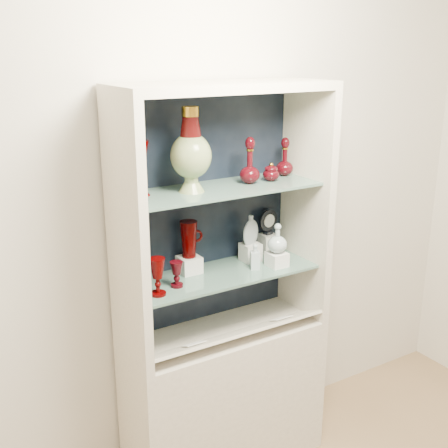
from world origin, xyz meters
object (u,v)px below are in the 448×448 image
lidded_bowl (271,172)px  cameo_medallion (268,222)px  clear_round_decanter (277,239)px  flat_flask (251,229)px  pedestal_lamp_right (138,166)px  ruby_decanter_b (285,156)px  ruby_pitcher (189,239)px  ruby_goblet_small (177,274)px  ruby_decanter_a (250,158)px  ruby_goblet_tall (158,277)px  cobalt_goblet (139,275)px  pedestal_lamp_left (132,174)px  clear_square_bottle (255,256)px  enamel_urn (191,150)px

lidded_bowl → cameo_medallion: (0.08, 0.13, -0.30)m
clear_round_decanter → flat_flask: bearing=117.6°
pedestal_lamp_right → clear_round_decanter: (0.66, -0.13, -0.41)m
ruby_decanter_b → ruby_pitcher: size_ratio=1.15×
clear_round_decanter → ruby_goblet_small: bearing=176.8°
clear_round_decanter → ruby_decanter_a: bearing=151.0°
ruby_goblet_tall → cobalt_goblet: bearing=154.6°
pedestal_lamp_left → clear_square_bottle: size_ratio=1.81×
flat_flask → clear_round_decanter: flat_flask is taller
pedestal_lamp_right → lidded_bowl: pedestal_lamp_right is taller
ruby_decanter_b → flat_flask: (-0.19, 0.01, -0.35)m
flat_flask → pedestal_lamp_right: bearing=163.5°
pedestal_lamp_left → clear_square_bottle: (0.60, -0.02, -0.47)m
cobalt_goblet → ruby_goblet_small: size_ratio=1.58×
pedestal_lamp_right → ruby_pitcher: pedestal_lamp_right is taller
lidded_bowl → ruby_goblet_small: (-0.53, -0.03, -0.41)m
enamel_urn → ruby_decanter_a: (0.31, -0.00, -0.06)m
pedestal_lamp_left → cameo_medallion: (0.79, 0.14, -0.37)m
ruby_decanter_b → clear_square_bottle: bearing=-158.1°
pedestal_lamp_right → cameo_medallion: size_ratio=1.89×
ruby_goblet_tall → clear_round_decanter: (0.64, 0.01, 0.06)m
ruby_decanter_a → flat_flask: size_ratio=1.60×
cobalt_goblet → flat_flask: 0.66m
enamel_urn → clear_round_decanter: size_ratio=2.62×
ruby_goblet_small → flat_flask: 0.49m
ruby_decanter_b → ruby_pitcher: 0.64m
ruby_decanter_b → ruby_decanter_a: bearing=-167.9°
clear_round_decanter → cameo_medallion: cameo_medallion is taller
clear_round_decanter → cameo_medallion: bearing=67.5°
pedestal_lamp_right → flat_flask: pedestal_lamp_right is taller
flat_flask → ruby_pitcher: bearing=159.7°
pedestal_lamp_right → lidded_bowl: bearing=-5.8°
ruby_decanter_b → clear_square_bottle: ruby_decanter_b is taller
ruby_pitcher → clear_round_decanter: size_ratio=1.23×
lidded_bowl → enamel_urn: bearing=178.8°
pedestal_lamp_right → cobalt_goblet: pedestal_lamp_right is taller
ruby_pitcher → ruby_decanter_b: bearing=-0.7°
enamel_urn → clear_square_bottle: enamel_urn is taller
ruby_decanter_a → ruby_decanter_b: size_ratio=1.22×
clear_square_bottle → lidded_bowl: bearing=17.3°
ruby_pitcher → flat_flask: size_ratio=1.14×
enamel_urn → flat_flask: (0.36, 0.06, -0.44)m
ruby_goblet_small → cobalt_goblet: bearing=-178.8°
clear_square_bottle → enamel_urn: bearing=172.4°
ruby_pitcher → flat_flask: 0.34m
ruby_goblet_small → lidded_bowl: bearing=3.3°
lidded_bowl → clear_square_bottle: size_ratio=0.71×
ruby_pitcher → lidded_bowl: bearing=-10.1°
pedestal_lamp_right → pedestal_lamp_left: bearing=-127.9°
pedestal_lamp_right → ruby_decanter_b: (0.78, -0.01, -0.03)m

